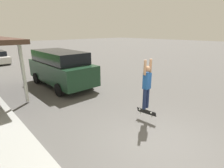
# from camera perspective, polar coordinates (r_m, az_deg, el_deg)

# --- Properties ---
(ground_plane) EXTENTS (120.00, 120.00, 0.00)m
(ground_plane) POSITION_cam_1_polar(r_m,az_deg,el_deg) (5.84, 14.77, -18.22)
(ground_plane) COLOR #54514F
(suv_parked) EXTENTS (2.20, 5.12, 2.15)m
(suv_parked) POSITION_cam_1_polar(r_m,az_deg,el_deg) (11.17, -16.42, 5.25)
(suv_parked) COLOR #193823
(suv_parked) RESTS_ON ground_plane
(skateboarder) EXTENTS (0.41, 0.21, 1.82)m
(skateboarder) POSITION_cam_1_polar(r_m,az_deg,el_deg) (6.36, 11.28, -0.07)
(skateboarder) COLOR #192347
(skateboarder) RESTS_ON ground_plane
(skateboard) EXTENTS (0.21, 0.80, 0.26)m
(skateboard) POSITION_cam_1_polar(r_m,az_deg,el_deg) (6.82, 11.13, -8.95)
(skateboard) COLOR black
(skateboard) RESTS_ON ground_plane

